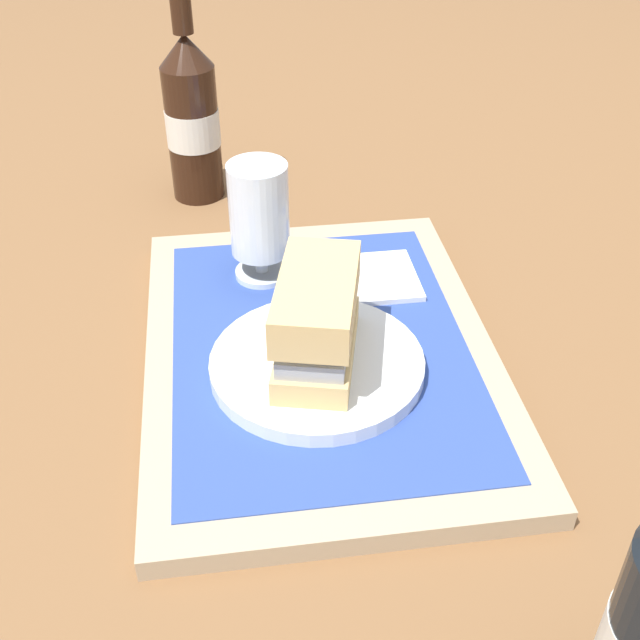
{
  "coord_description": "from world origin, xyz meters",
  "views": [
    {
      "loc": [
        -0.57,
        0.08,
        0.48
      ],
      "look_at": [
        0.0,
        0.0,
        0.05
      ],
      "focal_mm": 44.8,
      "sensor_mm": 36.0,
      "label": 1
    }
  ],
  "objects_px": {
    "sandwich": "(317,317)",
    "plate": "(317,365)",
    "beer_bottle": "(192,116)",
    "beer_glass": "(259,216)"
  },
  "relations": [
    {
      "from": "plate",
      "to": "beer_glass",
      "type": "distance_m",
      "value": 0.18
    },
    {
      "from": "beer_bottle",
      "to": "plate",
      "type": "bearing_deg",
      "value": -165.93
    },
    {
      "from": "beer_glass",
      "to": "beer_bottle",
      "type": "bearing_deg",
      "value": 15.17
    },
    {
      "from": "sandwich",
      "to": "beer_bottle",
      "type": "distance_m",
      "value": 0.4
    },
    {
      "from": "sandwich",
      "to": "plate",
      "type": "bearing_deg",
      "value": 180.0
    },
    {
      "from": "plate",
      "to": "sandwich",
      "type": "xyz_separation_m",
      "value": [
        0.0,
        -0.0,
        0.05
      ]
    },
    {
      "from": "sandwich",
      "to": "beer_bottle",
      "type": "height_order",
      "value": "beer_bottle"
    },
    {
      "from": "plate",
      "to": "beer_bottle",
      "type": "distance_m",
      "value": 0.41
    },
    {
      "from": "beer_bottle",
      "to": "sandwich",
      "type": "bearing_deg",
      "value": -165.7
    },
    {
      "from": "sandwich",
      "to": "beer_glass",
      "type": "bearing_deg",
      "value": 27.15
    }
  ]
}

